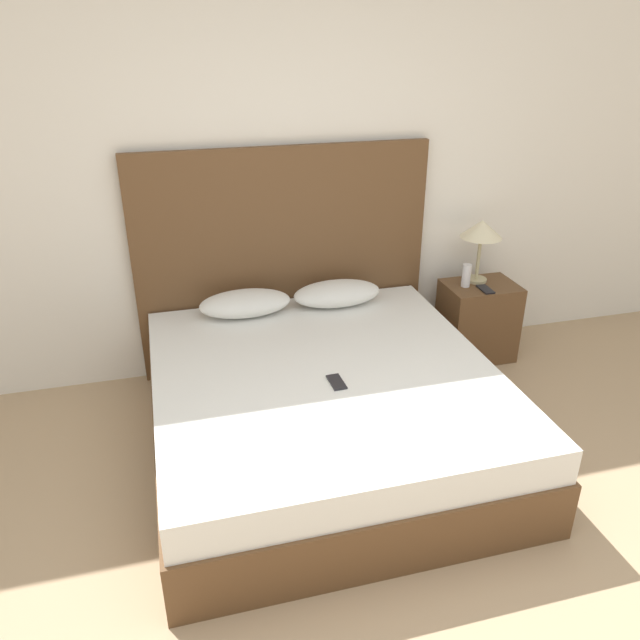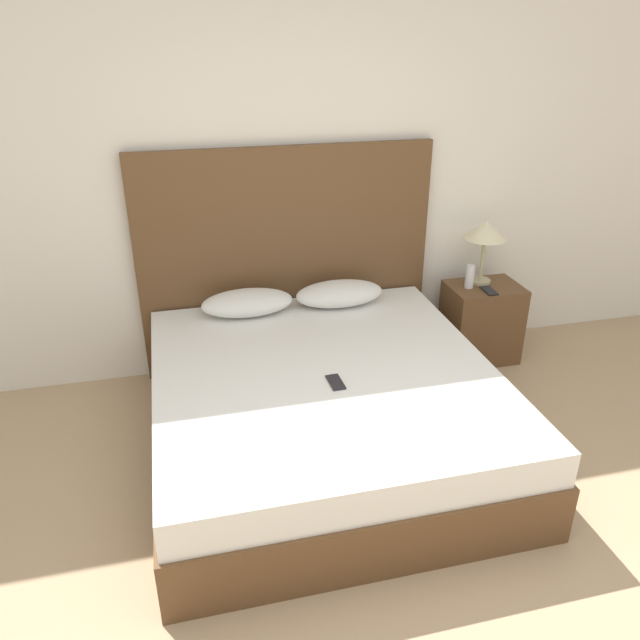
% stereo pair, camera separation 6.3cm
% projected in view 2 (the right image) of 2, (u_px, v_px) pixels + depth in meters
% --- Properties ---
extents(wall_back, '(10.00, 0.06, 2.70)m').
position_uv_depth(wall_back, '(300.00, 168.00, 3.98)').
color(wall_back, white).
rests_on(wall_back, ground_plane).
extents(bed, '(1.85, 1.99, 0.50)m').
position_uv_depth(bed, '(324.00, 409.00, 3.47)').
color(bed, brown).
rests_on(bed, ground_plane).
extents(headboard, '(1.94, 0.05, 1.51)m').
position_uv_depth(headboard, '(287.00, 261.00, 4.14)').
color(headboard, brown).
rests_on(headboard, ground_plane).
extents(pillow_left, '(0.58, 0.29, 0.16)m').
position_uv_depth(pillow_left, '(247.00, 303.00, 3.96)').
color(pillow_left, white).
rests_on(pillow_left, bed).
extents(pillow_right, '(0.58, 0.29, 0.16)m').
position_uv_depth(pillow_right, '(339.00, 294.00, 4.09)').
color(pillow_right, white).
rests_on(pillow_right, bed).
extents(phone_on_bed, '(0.08, 0.15, 0.01)m').
position_uv_depth(phone_on_bed, '(336.00, 382.00, 3.24)').
color(phone_on_bed, '#232328').
rests_on(phone_on_bed, bed).
extents(nightstand, '(0.49, 0.37, 0.55)m').
position_uv_depth(nightstand, '(481.00, 322.00, 4.40)').
color(nightstand, brown).
rests_on(nightstand, ground_plane).
extents(table_lamp, '(0.28, 0.28, 0.44)m').
position_uv_depth(table_lamp, '(486.00, 233.00, 4.19)').
color(table_lamp, tan).
rests_on(table_lamp, nightstand).
extents(phone_on_nightstand, '(0.07, 0.15, 0.01)m').
position_uv_depth(phone_on_nightstand, '(489.00, 291.00, 4.19)').
color(phone_on_nightstand, black).
rests_on(phone_on_nightstand, nightstand).
extents(toiletry_bottle, '(0.06, 0.06, 0.16)m').
position_uv_depth(toiletry_bottle, '(470.00, 277.00, 4.22)').
color(toiletry_bottle, silver).
rests_on(toiletry_bottle, nightstand).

